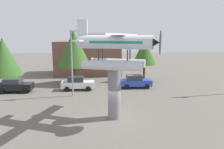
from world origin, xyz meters
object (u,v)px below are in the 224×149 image
at_px(display_pedestal, 114,94).
at_px(tree_center_back, 145,51).
at_px(car_mid_white, 78,83).
at_px(tree_east, 74,48).
at_px(car_near_black, 15,85).
at_px(tree_west, 4,57).
at_px(floatplane_monument, 116,48).
at_px(streetlight_primary, 73,58).
at_px(storefront_building, 89,57).
at_px(car_far_blue, 135,81).

distance_m(display_pedestal, tree_center_back, 16.31).
height_order(car_mid_white, tree_east, tree_east).
distance_m(car_near_black, tree_center_back, 19.01).
bearing_deg(tree_west, display_pedestal, -41.13).
bearing_deg(car_near_black, tree_west, 126.85).
xyz_separation_m(floatplane_monument, tree_center_back, (5.72, 15.07, -1.39)).
relative_size(streetlight_primary, storefront_building, 0.66).
distance_m(floatplane_monument, car_near_black, 15.97).
bearing_deg(storefront_building, streetlight_primary, -93.82).
relative_size(car_mid_white, car_far_blue, 1.00).
xyz_separation_m(tree_west, tree_center_back, (20.22, 2.47, 0.51)).
height_order(display_pedestal, storefront_building, storefront_building).
height_order(storefront_building, tree_west, tree_west).
bearing_deg(tree_center_back, tree_east, -172.20).
bearing_deg(car_far_blue, car_near_black, -175.40).
xyz_separation_m(streetlight_primary, tree_west, (-10.20, 5.58, -0.34)).
distance_m(car_near_black, car_far_blue, 15.58).
bearing_deg(car_far_blue, display_pedestal, -109.43).
height_order(floatplane_monument, car_near_black, floatplane_monument).
bearing_deg(storefront_building, car_near_black, -124.12).
bearing_deg(streetlight_primary, car_far_blue, 23.78).
distance_m(car_near_black, car_mid_white, 7.79).
xyz_separation_m(floatplane_monument, car_near_black, (-11.97, 9.23, -5.15)).
bearing_deg(car_far_blue, streetlight_primary, -156.22).
bearing_deg(tree_center_back, floatplane_monument, -110.79).
relative_size(display_pedestal, streetlight_primary, 0.57).
bearing_deg(tree_west, tree_east, 6.05).
bearing_deg(tree_center_back, streetlight_primary, -141.22).
height_order(car_far_blue, tree_center_back, tree_center_back).
relative_size(storefront_building, tree_center_back, 1.73).
height_order(car_near_black, car_far_blue, same).
bearing_deg(tree_center_back, storefront_building, 142.27).
bearing_deg(display_pedestal, tree_east, 109.62).
xyz_separation_m(display_pedestal, car_near_black, (-11.85, 9.19, -1.30)).
bearing_deg(tree_west, car_far_blue, -6.68).
height_order(tree_west, tree_center_back, tree_west).
distance_m(car_far_blue, storefront_building, 13.61).
bearing_deg(storefront_building, tree_center_back, -37.73).
distance_m(display_pedestal, car_mid_white, 10.75).
bearing_deg(car_mid_white, tree_east, 101.37).
xyz_separation_m(car_near_black, streetlight_primary, (7.68, -2.21, 3.58)).
distance_m(display_pedestal, streetlight_primary, 8.44).
bearing_deg(car_near_black, floatplane_monument, -37.63).
bearing_deg(car_far_blue, tree_east, 159.84).
relative_size(floatplane_monument, streetlight_primary, 1.33).
distance_m(car_near_black, storefront_building, 15.62).
bearing_deg(floatplane_monument, tree_west, 159.10).
xyz_separation_m(floatplane_monument, storefront_building, (-3.29, 22.04, -3.03)).
distance_m(streetlight_primary, tree_center_back, 12.85).
relative_size(display_pedestal, car_far_blue, 1.04).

